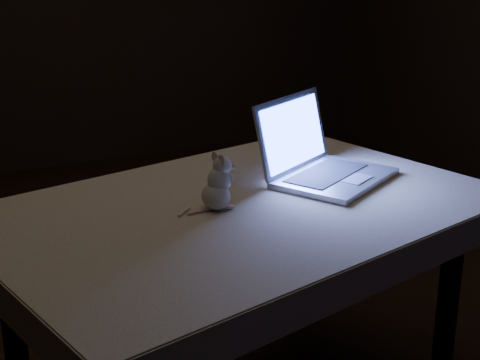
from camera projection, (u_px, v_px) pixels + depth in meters
name	position (u px, v px, depth m)	size (l,w,h in m)	color
floor	(203.00, 341.00, 2.64)	(5.00, 5.00, 0.00)	black
table	(242.00, 317.00, 2.10)	(1.34, 0.86, 0.72)	black
tablecloth	(235.00, 212.00, 2.05)	(1.44, 0.96, 0.10)	beige
laptop	(337.00, 142.00, 2.13)	(0.37, 0.33, 0.25)	#A9AAAE
plush_mouse	(216.00, 182.00, 1.91)	(0.12, 0.12, 0.16)	silver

